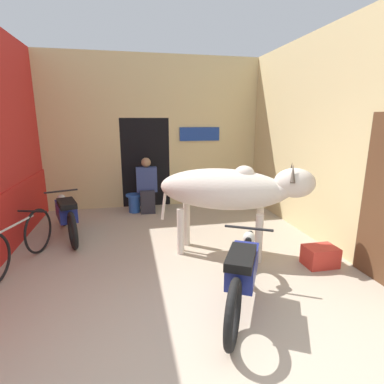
{
  "coord_description": "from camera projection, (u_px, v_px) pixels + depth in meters",
  "views": [
    {
      "loc": [
        -0.6,
        -1.88,
        2.01
      ],
      "look_at": [
        0.29,
        2.29,
        0.97
      ],
      "focal_mm": 28.0,
      "sensor_mm": 36.0,
      "label": 1
    }
  ],
  "objects": [
    {
      "name": "ground_plane",
      "position": [
        216.0,
        378.0,
        2.38
      ],
      "size": [
        30.0,
        30.0,
        0.0
      ],
      "primitive_type": "plane",
      "color": "tan"
    },
    {
      "name": "wall_back_with_doorway",
      "position": [
        151.0,
        143.0,
        7.11
      ],
      "size": [
        4.91,
        0.93,
        3.41
      ],
      "color": "#D1BC84",
      "rests_on": "ground_plane"
    },
    {
      "name": "wall_right_with_door",
      "position": [
        325.0,
        140.0,
        4.87
      ],
      "size": [
        0.22,
        5.1,
        3.41
      ],
      "color": "#D1BC84",
      "rests_on": "ground_plane"
    },
    {
      "name": "cow",
      "position": [
        230.0,
        190.0,
        4.38
      ],
      "size": [
        2.23,
        1.41,
        1.44
      ],
      "color": "beige",
      "rests_on": "ground_plane"
    },
    {
      "name": "motorcycle_near",
      "position": [
        243.0,
        271.0,
        3.21
      ],
      "size": [
        0.97,
        1.68,
        0.76
      ],
      "color": "black",
      "rests_on": "ground_plane"
    },
    {
      "name": "motorcycle_far",
      "position": [
        66.0,
        214.0,
        5.21
      ],
      "size": [
        0.75,
        1.79,
        0.73
      ],
      "color": "black",
      "rests_on": "ground_plane"
    },
    {
      "name": "bicycle",
      "position": [
        18.0,
        243.0,
        4.1
      ],
      "size": [
        0.59,
        1.63,
        0.71
      ],
      "color": "black",
      "rests_on": "ground_plane"
    },
    {
      "name": "shopkeeper_seated",
      "position": [
        147.0,
        184.0,
        6.56
      ],
      "size": [
        0.44,
        0.33,
        1.21
      ],
      "color": "#282833",
      "rests_on": "ground_plane"
    },
    {
      "name": "plastic_stool",
      "position": [
        134.0,
        203.0,
        6.63
      ],
      "size": [
        0.36,
        0.36,
        0.4
      ],
      "color": "#2856B2",
      "rests_on": "ground_plane"
    },
    {
      "name": "crate",
      "position": [
        320.0,
        256.0,
        4.2
      ],
      "size": [
        0.44,
        0.32,
        0.28
      ],
      "color": "red",
      "rests_on": "ground_plane"
    }
  ]
}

